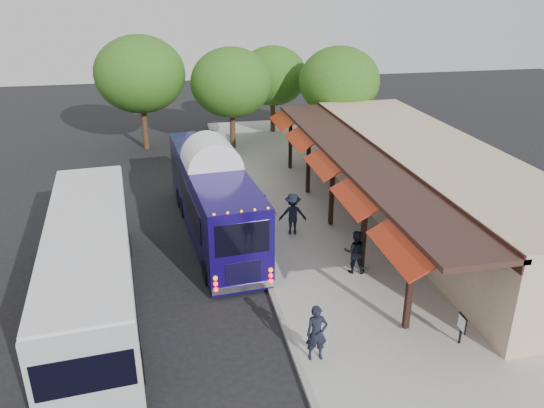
{
  "coord_description": "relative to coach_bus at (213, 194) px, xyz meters",
  "views": [
    {
      "loc": [
        -3.18,
        -16.92,
        10.38
      ],
      "look_at": [
        0.88,
        3.1,
        1.8
      ],
      "focal_mm": 35.0,
      "sensor_mm": 36.0,
      "label": 1
    }
  ],
  "objects": [
    {
      "name": "ped_c",
      "position": [
        2.05,
        -1.03,
        -0.76
      ],
      "size": [
        1.14,
        0.48,
        1.95
      ],
      "primitive_type": "imported",
      "rotation": [
        0.0,
        0.0,
        3.14
      ],
      "color": "black",
      "rests_on": "sidewalk"
    },
    {
      "name": "sign_board",
      "position": [
        6.54,
        -9.52,
        -1.06
      ],
      "size": [
        0.06,
        0.45,
        1.0
      ],
      "rotation": [
        0.0,
        0.0,
        -0.0
      ],
      "color": "black",
      "rests_on": "sidewalk"
    },
    {
      "name": "tree_mid",
      "position": [
        5.96,
        16.14,
        2.31
      ],
      "size": [
        4.92,
        4.92,
        6.3
      ],
      "color": "#382314",
      "rests_on": "ground"
    },
    {
      "name": "station_shelter",
      "position": [
        9.83,
        -0.52,
        -0.04
      ],
      "size": [
        8.15,
        20.0,
        3.6
      ],
      "color": "tan",
      "rests_on": "ground"
    },
    {
      "name": "tree_far",
      "position": [
        -3.17,
        13.95,
        3.05
      ],
      "size": [
        5.78,
        5.78,
        7.4
      ],
      "color": "#382314",
      "rests_on": "ground"
    },
    {
      "name": "ground",
      "position": [
        1.45,
        -4.52,
        -1.89
      ],
      "size": [
        90.0,
        90.0,
        0.0
      ],
      "primitive_type": "plane",
      "color": "black",
      "rests_on": "ground"
    },
    {
      "name": "ped_a",
      "position": [
        2.05,
        -9.31,
        -0.86
      ],
      "size": [
        0.65,
        0.44,
        1.74
      ],
      "primitive_type": "imported",
      "rotation": [
        0.0,
        0.0,
        -0.03
      ],
      "color": "black",
      "rests_on": "sidewalk"
    },
    {
      "name": "city_bus",
      "position": [
        -4.56,
        -5.1,
        -0.13
      ],
      "size": [
        3.59,
        12.02,
        3.18
      ],
      "rotation": [
        0.0,
        0.0,
        0.09
      ],
      "color": "#999CA1",
      "rests_on": "ground"
    },
    {
      "name": "tree_right",
      "position": [
        9.41,
        11.57,
        2.57
      ],
      "size": [
        5.22,
        5.22,
        6.68
      ],
      "color": "#382314",
      "rests_on": "ground"
    },
    {
      "name": "ped_d",
      "position": [
        3.34,
        -1.0,
        -0.81
      ],
      "size": [
        1.3,
        0.88,
        1.86
      ],
      "primitive_type": "imported",
      "rotation": [
        0.0,
        0.0,
        2.97
      ],
      "color": "black",
      "rests_on": "sidewalk"
    },
    {
      "name": "sidewalk",
      "position": [
        6.45,
        -0.52,
        -1.81
      ],
      "size": [
        10.0,
        40.0,
        0.15
      ],
      "primitive_type": "cube",
      "color": "#9E9B93",
      "rests_on": "ground"
    },
    {
      "name": "ped_b",
      "position": [
        4.85,
        -4.73,
        -0.88
      ],
      "size": [
        0.98,
        0.86,
        1.72
      ],
      "primitive_type": "imported",
      "rotation": [
        0.0,
        0.0,
        2.85
      ],
      "color": "black",
      "rests_on": "sidewalk"
    },
    {
      "name": "curb",
      "position": [
        1.5,
        -0.52,
        -1.81
      ],
      "size": [
        0.2,
        40.0,
        0.16
      ],
      "primitive_type": "cube",
      "color": "gray",
      "rests_on": "ground"
    },
    {
      "name": "coach_bus",
      "position": [
        0.0,
        0.0,
        0.0
      ],
      "size": [
        3.29,
        11.12,
        3.51
      ],
      "rotation": [
        0.0,
        0.0,
        0.09
      ],
      "color": "#11064F",
      "rests_on": "ground"
    },
    {
      "name": "tree_left",
      "position": [
        2.52,
        12.54,
        2.56
      ],
      "size": [
        5.21,
        5.21,
        6.68
      ],
      "color": "#382314",
      "rests_on": "ground"
    }
  ]
}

